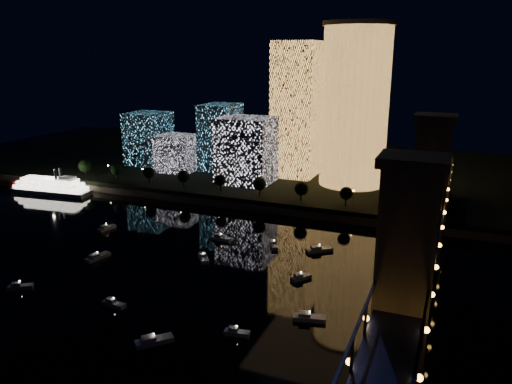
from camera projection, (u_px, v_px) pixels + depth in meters
ground at (181, 291)px, 148.91m from camera, size 520.00×520.00×0.00m
far_bank at (322, 170)px, 290.69m from camera, size 420.00×160.00×5.00m
seawall at (275, 209)px, 221.51m from camera, size 420.00×6.00×3.00m
tower_cylindrical at (355, 105)px, 240.41m from camera, size 34.00×34.00×77.66m
tower_rectangular at (296, 110)px, 259.22m from camera, size 21.81×21.81×69.39m
midrise_blocks at (203, 143)px, 272.41m from camera, size 94.92×45.67×36.20m
truss_bridge at (412, 271)px, 124.02m from camera, size 13.00×266.00×50.00m
riverboat at (47, 186)px, 251.33m from camera, size 45.82×13.79×13.60m
motorboats at (200, 271)px, 160.19m from camera, size 101.89×80.88×2.78m
esplanade_trees at (214, 179)px, 236.73m from camera, size 166.67×6.99×9.00m
street_lamps at (219, 179)px, 242.62m from camera, size 132.70×0.70×5.65m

